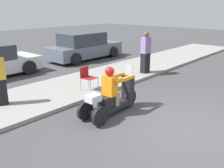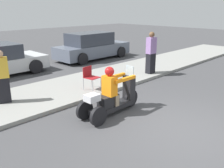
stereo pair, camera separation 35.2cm
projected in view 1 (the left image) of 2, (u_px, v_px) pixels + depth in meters
The scene contains 6 objects.
ground_plane at pixel (182, 128), 6.32m from camera, with size 60.00×60.00×0.00m, color #424244.
sidewalk_strip at pixel (67, 89), 9.21m from camera, with size 28.00×2.80×0.12m.
motorcycle_trike at pixel (112, 97), 7.05m from camera, with size 2.14×0.66×1.41m.
spectator_mid_group at pixel (146, 53), 10.97m from camera, with size 0.44×0.27×1.82m.
folding_chair_curbside at pixel (87, 76), 8.77m from camera, with size 0.52×0.52×0.82m.
parked_car_lot_center at pixel (85, 47), 14.53m from camera, with size 4.62×1.93×1.55m.
Camera 1 is at (-5.46, -2.44, 2.95)m, focal length 40.00 mm.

